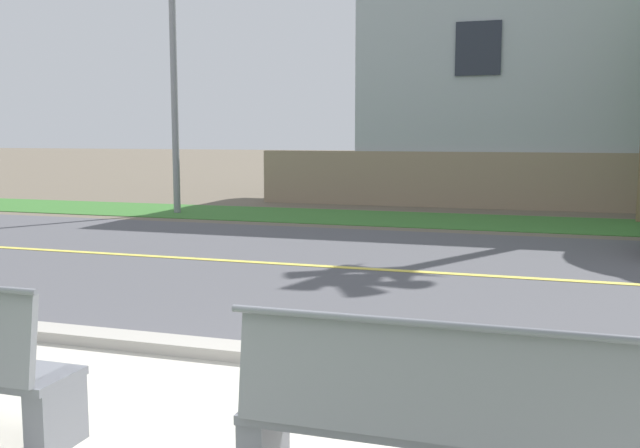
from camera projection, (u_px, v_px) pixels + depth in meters
ground_plane at (411, 253)px, 11.12m from camera, size 140.00×140.00×0.00m
curb_edge at (280, 356)px, 5.78m from camera, size 44.00×0.30×0.11m
street_asphalt at (390, 270)px, 9.71m from camera, size 52.00×8.00×0.01m
road_centre_line at (390, 270)px, 9.71m from camera, size 48.00×0.14×0.01m
far_verge_grass at (449, 221)px, 15.29m from camera, size 48.00×2.80×0.02m
bench_right at (438, 426)px, 3.39m from camera, size 1.97×0.48×1.01m
streetlamp at (177, 30)px, 16.48m from camera, size 0.24×2.10×7.41m
garden_wall at (512, 181)px, 17.65m from camera, size 13.00×0.36×1.40m
house_across_street at (584, 59)px, 19.77m from camera, size 12.20×6.91×7.72m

